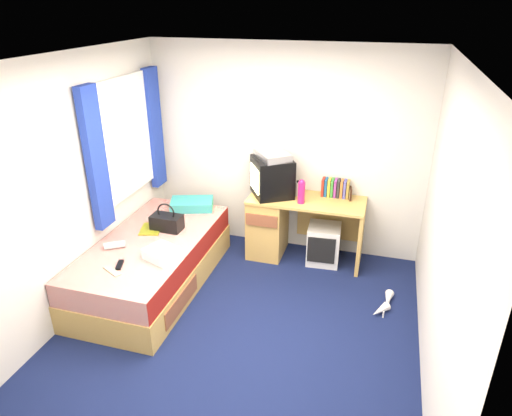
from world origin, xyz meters
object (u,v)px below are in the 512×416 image
(bed, at_px, (153,262))
(vcr, at_px, (273,155))
(magazine, at_px, (151,229))
(pillow, at_px, (192,204))
(colour_swatch_fan, at_px, (112,271))
(pink_water_bottle, at_px, (301,193))
(aerosol_can, at_px, (298,189))
(water_bottle, at_px, (115,245))
(desk, at_px, (282,223))
(picture_frame, at_px, (350,194))
(handbag, at_px, (167,222))
(white_heels, at_px, (384,305))
(remote_control, at_px, (120,265))
(crt_tv, at_px, (272,177))
(towel, at_px, (162,254))
(storage_cube, at_px, (324,244))

(bed, xyz_separation_m, vcr, (1.02, 1.02, 0.96))
(magazine, bearing_deg, pillow, 71.99)
(vcr, distance_m, colour_swatch_fan, 2.09)
(pink_water_bottle, height_order, aerosol_can, pink_water_bottle)
(magazine, relative_size, water_bottle, 1.40)
(desk, xyz_separation_m, pink_water_bottle, (0.23, -0.13, 0.47))
(desk, relative_size, water_bottle, 6.50)
(picture_frame, bearing_deg, handbag, -163.74)
(desk, height_order, white_heels, desk)
(handbag, xyz_separation_m, remote_control, (-0.09, -0.79, -0.08))
(vcr, bearing_deg, desk, 50.17)
(crt_tv, distance_m, water_bottle, 1.84)
(pillow, distance_m, magazine, 0.66)
(pillow, xyz_separation_m, white_heels, (2.28, -0.58, -0.55))
(vcr, bearing_deg, water_bottle, -83.22)
(water_bottle, bearing_deg, remote_control, -51.06)
(towel, bearing_deg, pink_water_bottle, 47.13)
(pillow, bearing_deg, desk, 9.83)
(crt_tv, bearing_deg, picture_frame, 66.28)
(towel, relative_size, magazine, 1.09)
(pillow, relative_size, handbag, 1.46)
(desk, height_order, remote_control, desk)
(desk, relative_size, vcr, 3.15)
(bed, distance_m, pillow, 0.90)
(bed, distance_m, desk, 1.54)
(pink_water_bottle, xyz_separation_m, remote_control, (-1.42, -1.42, -0.32))
(pillow, height_order, storage_cube, pillow)
(crt_tv, relative_size, handbag, 1.75)
(bed, xyz_separation_m, magazine, (-0.11, 0.20, 0.28))
(magazine, bearing_deg, bed, -62.06)
(bed, bearing_deg, crt_tv, 44.93)
(desk, relative_size, handbag, 3.91)
(aerosol_can, bearing_deg, pillow, -168.68)
(water_bottle, bearing_deg, aerosol_can, 40.43)
(storage_cube, distance_m, pink_water_bottle, 0.71)
(colour_swatch_fan, bearing_deg, desk, 53.99)
(picture_frame, relative_size, remote_control, 0.88)
(water_bottle, distance_m, white_heels, 2.74)
(vcr, height_order, magazine, vcr)
(desk, height_order, magazine, desk)
(desk, bearing_deg, aerosol_can, 21.23)
(pillow, distance_m, picture_frame, 1.83)
(colour_swatch_fan, xyz_separation_m, white_heels, (2.42, 0.89, -0.51))
(pink_water_bottle, distance_m, handbag, 1.48)
(crt_tv, distance_m, picture_frame, 0.90)
(storage_cube, distance_m, crt_tv, 0.98)
(vcr, distance_m, remote_control, 1.99)
(pillow, height_order, crt_tv, crt_tv)
(aerosol_can, distance_m, magazine, 1.68)
(desk, height_order, handbag, handbag)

